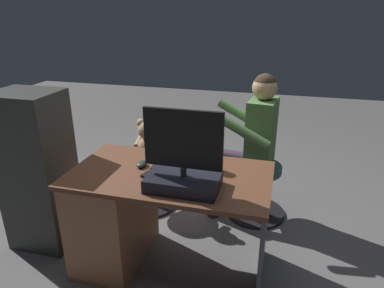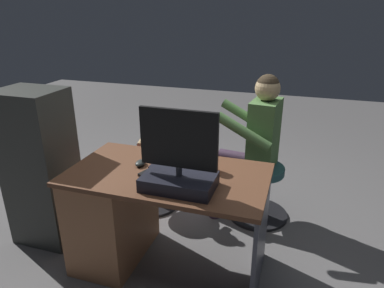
{
  "view_description": "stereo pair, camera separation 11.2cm",
  "coord_description": "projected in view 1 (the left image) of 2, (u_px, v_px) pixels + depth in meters",
  "views": [
    {
      "loc": [
        -0.64,
        2.23,
        1.68
      ],
      "look_at": [
        -0.05,
        0.05,
        0.79
      ],
      "focal_mm": 32.39,
      "sensor_mm": 36.0,
      "label": 1
    },
    {
      "loc": [
        -0.74,
        2.19,
        1.68
      ],
      "look_at": [
        -0.05,
        0.05,
        0.79
      ],
      "focal_mm": 32.39,
      "sensor_mm": 36.0,
      "label": 2
    }
  ],
  "objects": [
    {
      "name": "keyboard",
      "position": [
        185.0,
        168.0,
        2.2
      ],
      "size": [
        0.42,
        0.14,
        0.02
      ],
      "primitive_type": "cube",
      "color": "black",
      "rests_on": "desk"
    },
    {
      "name": "visitor_chair",
      "position": [
        257.0,
        187.0,
        2.94
      ],
      "size": [
        0.5,
        0.5,
        0.47
      ],
      "color": "black",
      "rests_on": "ground_plane"
    },
    {
      "name": "monitor",
      "position": [
        183.0,
        168.0,
        1.94
      ],
      "size": [
        0.44,
        0.26,
        0.47
      ],
      "color": "black",
      "rests_on": "desk"
    },
    {
      "name": "ground_plane",
      "position": [
        187.0,
        233.0,
        2.77
      ],
      "size": [
        10.0,
        10.0,
        0.0
      ],
      "primitive_type": "plane",
      "color": "#5E5C5C"
    },
    {
      "name": "cup",
      "position": [
        214.0,
        163.0,
        2.17
      ],
      "size": [
        0.08,
        0.08,
        0.11
      ],
      "primitive_type": "cylinder",
      "color": "red",
      "rests_on": "desk"
    },
    {
      "name": "desk",
      "position": [
        127.0,
        211.0,
        2.36
      ],
      "size": [
        1.25,
        0.7,
        0.72
      ],
      "color": "brown",
      "rests_on": "ground_plane"
    },
    {
      "name": "computer_mouse",
      "position": [
        142.0,
        164.0,
        2.24
      ],
      "size": [
        0.06,
        0.1,
        0.04
      ],
      "primitive_type": "ellipsoid",
      "color": "#272D2A",
      "rests_on": "desk"
    },
    {
      "name": "office_chair_teddy",
      "position": [
        150.0,
        178.0,
        3.05
      ],
      "size": [
        0.45,
        0.45,
        0.47
      ],
      "color": "black",
      "rests_on": "ground_plane"
    },
    {
      "name": "equipment_rack",
      "position": [
        38.0,
        172.0,
        2.48
      ],
      "size": [
        0.44,
        0.36,
        1.17
      ],
      "primitive_type": "cube",
      "color": "#31332F",
      "rests_on": "ground_plane"
    },
    {
      "name": "teddy_bear",
      "position": [
        148.0,
        141.0,
        2.93
      ],
      "size": [
        0.24,
        0.25,
        0.36
      ],
      "color": "tan",
      "rests_on": "office_chair_teddy"
    },
    {
      "name": "person",
      "position": [
        251.0,
        136.0,
        2.78
      ],
      "size": [
        0.54,
        0.52,
        1.22
      ],
      "color": "#4F7840",
      "rests_on": "ground_plane"
    },
    {
      "name": "tv_remote",
      "position": [
        151.0,
        172.0,
        2.15
      ],
      "size": [
        0.09,
        0.16,
        0.02
      ],
      "primitive_type": "cube",
      "rotation": [
        0.0,
        0.0,
        -0.32
      ],
      "color": "black",
      "rests_on": "desk"
    }
  ]
}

